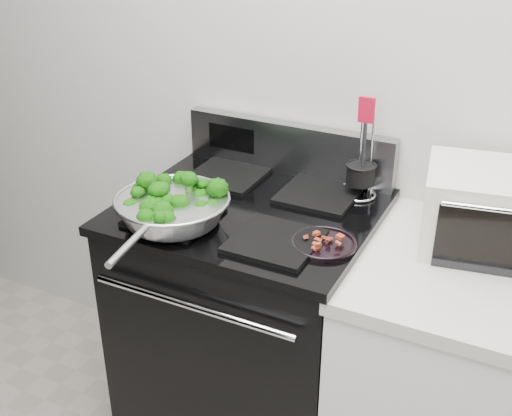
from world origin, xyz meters
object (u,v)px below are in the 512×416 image
Objects in this scene: utensil_holder at (360,179)px; bacon_plate at (324,240)px; gas_range at (250,324)px; toaster_oven at (498,211)px; skillet at (172,208)px.

bacon_plate is at bearing -91.67° from utensil_holder.
gas_range is at bearing 157.26° from bacon_plate.
bacon_plate is (0.30, -0.13, 0.48)m from gas_range.
toaster_oven is at bearing -15.19° from utensil_holder.
bacon_plate is 0.41× the size of toaster_oven.
gas_range is 0.92m from toaster_oven.
toaster_oven is at bearing 10.61° from gas_range.
toaster_oven reaches higher than bacon_plate.
utensil_holder reaches higher than bacon_plate.
gas_range is at bearing 44.91° from skillet.
gas_range is 0.58m from bacon_plate.
skillet reaches higher than bacon_plate.
utensil_holder is 0.44m from toaster_oven.
toaster_oven is (0.72, 0.14, 0.55)m from gas_range.
gas_range is 3.32× the size of utensil_holder.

